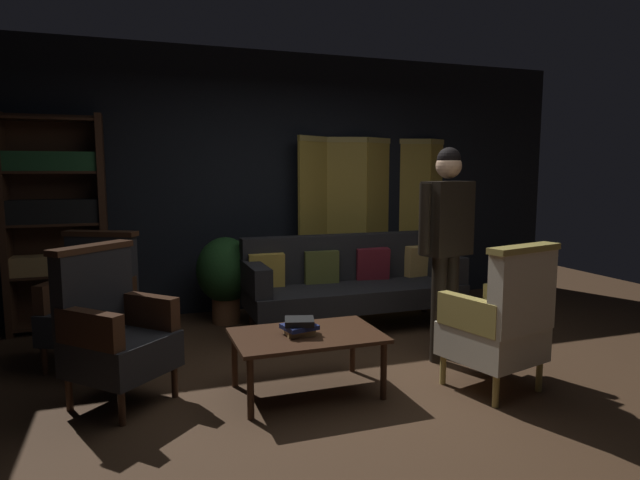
# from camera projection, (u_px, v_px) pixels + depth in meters

# --- Properties ---
(ground_plane) EXTENTS (10.00, 10.00, 0.00)m
(ground_plane) POSITION_uv_depth(u_px,v_px,m) (357.00, 385.00, 3.85)
(ground_plane) COLOR #3D2819
(back_wall) EXTENTS (7.20, 0.10, 2.80)m
(back_wall) POSITION_uv_depth(u_px,v_px,m) (271.00, 182.00, 5.97)
(back_wall) COLOR black
(back_wall) RESTS_ON ground_plane
(folding_screen) EXTENTS (2.12, 0.39, 1.90)m
(folding_screen) POSITION_uv_depth(u_px,v_px,m) (379.00, 217.00, 6.34)
(folding_screen) COLOR #B29338
(folding_screen) RESTS_ON ground_plane
(bookshelf) EXTENTS (0.90, 0.32, 2.05)m
(bookshelf) POSITION_uv_depth(u_px,v_px,m) (56.00, 219.00, 5.07)
(bookshelf) COLOR #382114
(bookshelf) RESTS_ON ground_plane
(velvet_couch) EXTENTS (2.12, 0.78, 0.88)m
(velvet_couch) POSITION_uv_depth(u_px,v_px,m) (351.00, 279.00, 5.34)
(velvet_couch) COLOR #382114
(velvet_couch) RESTS_ON ground_plane
(coffee_table) EXTENTS (1.00, 0.64, 0.42)m
(coffee_table) POSITION_uv_depth(u_px,v_px,m) (307.00, 340.00, 3.68)
(coffee_table) COLOR #382114
(coffee_table) RESTS_ON ground_plane
(armchair_gilt_accent) EXTENTS (0.71, 0.70, 1.04)m
(armchair_gilt_accent) POSITION_uv_depth(u_px,v_px,m) (500.00, 322.00, 3.70)
(armchair_gilt_accent) COLOR tan
(armchair_gilt_accent) RESTS_ON ground_plane
(armchair_wing_left) EXTENTS (0.78, 0.78, 1.04)m
(armchair_wing_left) POSITION_uv_depth(u_px,v_px,m) (92.00, 303.00, 4.25)
(armchair_wing_left) COLOR #382114
(armchair_wing_left) RESTS_ON ground_plane
(armchair_wing_right) EXTENTS (0.82, 0.82, 1.04)m
(armchair_wing_right) POSITION_uv_depth(u_px,v_px,m) (113.00, 330.00, 3.52)
(armchair_wing_right) COLOR #382114
(armchair_wing_right) RESTS_ON ground_plane
(standing_figure) EXTENTS (0.57, 0.31, 1.70)m
(standing_figure) POSITION_uv_depth(u_px,v_px,m) (447.00, 234.00, 4.25)
(standing_figure) COLOR black
(standing_figure) RESTS_ON ground_plane
(potted_plant) EXTENTS (0.57, 0.57, 0.87)m
(potted_plant) POSITION_uv_depth(u_px,v_px,m) (225.00, 274.00, 5.40)
(potted_plant) COLOR brown
(potted_plant) RESTS_ON ground_plane
(book_tan_leather) EXTENTS (0.19, 0.15, 0.04)m
(book_tan_leather) POSITION_uv_depth(u_px,v_px,m) (299.00, 332.00, 3.65)
(book_tan_leather) COLOR #9E7A47
(book_tan_leather) RESTS_ON coffee_table
(book_navy_cloth) EXTENTS (0.25, 0.23, 0.03)m
(book_navy_cloth) POSITION_uv_depth(u_px,v_px,m) (299.00, 327.00, 3.64)
(book_navy_cloth) COLOR navy
(book_navy_cloth) RESTS_ON book_tan_leather
(book_black_cloth) EXTENTS (0.24, 0.22, 0.04)m
(book_black_cloth) POSITION_uv_depth(u_px,v_px,m) (299.00, 322.00, 3.64)
(book_black_cloth) COLOR black
(book_black_cloth) RESTS_ON book_navy_cloth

